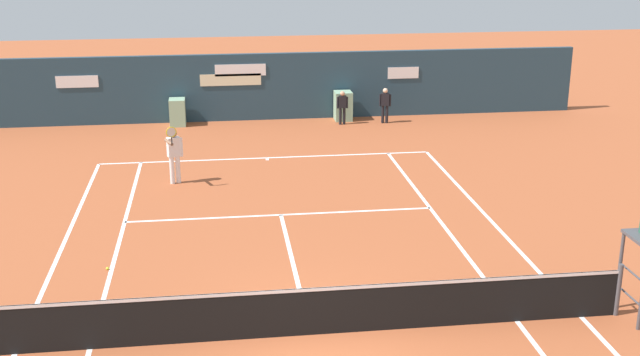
{
  "coord_description": "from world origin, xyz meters",
  "views": [
    {
      "loc": [
        -1.58,
        -13.23,
        7.37
      ],
      "look_at": [
        1.1,
        6.92,
        0.8
      ],
      "focal_mm": 45.15,
      "sensor_mm": 36.0,
      "label": 1
    }
  ],
  "objects_px": {
    "tennis_ball_by_sideline": "(107,268)",
    "ball_kid_right_post": "(385,103)",
    "player_on_baseline": "(174,152)",
    "ball_kid_centre_post": "(342,105)"
  },
  "relations": [
    {
      "from": "player_on_baseline",
      "to": "ball_kid_centre_post",
      "type": "relative_size",
      "value": 1.46
    },
    {
      "from": "tennis_ball_by_sideline",
      "to": "ball_kid_right_post",
      "type": "bearing_deg",
      "value": 54.36
    },
    {
      "from": "tennis_ball_by_sideline",
      "to": "player_on_baseline",
      "type": "bearing_deg",
      "value": 78.02
    },
    {
      "from": "ball_kid_centre_post",
      "to": "ball_kid_right_post",
      "type": "bearing_deg",
      "value": -179.73
    },
    {
      "from": "ball_kid_right_post",
      "to": "tennis_ball_by_sideline",
      "type": "xyz_separation_m",
      "value": [
        -8.83,
        -12.32,
        -0.73
      ]
    },
    {
      "from": "player_on_baseline",
      "to": "tennis_ball_by_sideline",
      "type": "bearing_deg",
      "value": 56.72
    },
    {
      "from": "player_on_baseline",
      "to": "tennis_ball_by_sideline",
      "type": "relative_size",
      "value": 27.16
    },
    {
      "from": "ball_kid_centre_post",
      "to": "tennis_ball_by_sideline",
      "type": "relative_size",
      "value": 18.62
    },
    {
      "from": "ball_kid_right_post",
      "to": "ball_kid_centre_post",
      "type": "xyz_separation_m",
      "value": [
        -1.63,
        0.0,
        -0.04
      ]
    },
    {
      "from": "player_on_baseline",
      "to": "ball_kid_right_post",
      "type": "bearing_deg",
      "value": -161.28
    }
  ]
}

